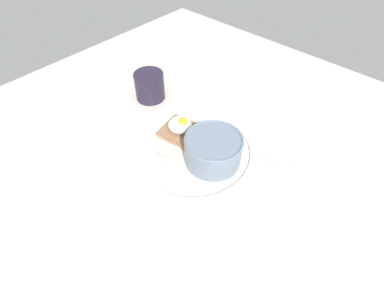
# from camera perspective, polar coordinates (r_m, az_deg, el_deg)

# --- Properties ---
(ground_plane) EXTENTS (1.20, 1.20, 0.02)m
(ground_plane) POSITION_cam_1_polar(r_m,az_deg,el_deg) (0.70, 0.00, -2.27)
(ground_plane) COLOR beige
(ground_plane) RESTS_ON ground
(plate) EXTENTS (0.28, 0.28, 0.02)m
(plate) POSITION_cam_1_polar(r_m,az_deg,el_deg) (0.69, 0.00, -1.27)
(plate) COLOR silver
(plate) RESTS_ON ground_plane
(oatmeal_bowl) EXTENTS (0.13, 0.13, 0.07)m
(oatmeal_bowl) POSITION_cam_1_polar(r_m,az_deg,el_deg) (0.65, 4.07, -1.05)
(oatmeal_bowl) COLOR slate
(oatmeal_bowl) RESTS_ON plate
(toast_slice) EXTENTS (0.10, 0.10, 0.01)m
(toast_slice) POSITION_cam_1_polar(r_m,az_deg,el_deg) (0.72, -2.29, 2.47)
(toast_slice) COLOR #876144
(toast_slice) RESTS_ON plate
(poached_egg) EXTENTS (0.08, 0.06, 0.04)m
(poached_egg) POSITION_cam_1_polar(r_m,az_deg,el_deg) (0.71, -2.23, 3.74)
(poached_egg) COLOR white
(poached_egg) RESTS_ON toast_slice
(banana_slice_front) EXTENTS (0.05, 0.05, 0.01)m
(banana_slice_front) POSITION_cam_1_polar(r_m,az_deg,el_deg) (0.68, -5.23, -1.26)
(banana_slice_front) COLOR beige
(banana_slice_front) RESTS_ON plate
(banana_slice_left) EXTENTS (0.05, 0.05, 0.01)m
(banana_slice_left) POSITION_cam_1_polar(r_m,az_deg,el_deg) (0.65, -3.71, -3.82)
(banana_slice_left) COLOR #F3EFBE
(banana_slice_left) RESTS_ON plate
(banana_slice_back) EXTENTS (0.04, 0.04, 0.02)m
(banana_slice_back) POSITION_cam_1_polar(r_m,az_deg,el_deg) (0.67, -3.59, -2.11)
(banana_slice_back) COLOR #F1E3BF
(banana_slice_back) RESTS_ON plate
(banana_slice_right) EXTENTS (0.04, 0.04, 0.01)m
(banana_slice_right) POSITION_cam_1_polar(r_m,az_deg,el_deg) (0.66, -6.68, -3.39)
(banana_slice_right) COLOR #EEE7BE
(banana_slice_right) RESTS_ON plate
(coffee_mug) EXTENTS (0.08, 0.08, 0.08)m
(coffee_mug) POSITION_cam_1_polar(r_m,az_deg,el_deg) (0.84, -8.08, 10.95)
(coffee_mug) COLOR #231D2E
(coffee_mug) RESTS_ON ground_plane
(knife) EXTENTS (0.14, 0.05, 0.01)m
(knife) POSITION_cam_1_polar(r_m,az_deg,el_deg) (0.70, 16.66, -3.13)
(knife) COLOR silver
(knife) RESTS_ON ground_plane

